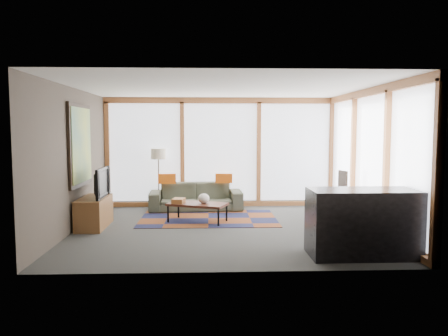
{
  "coord_description": "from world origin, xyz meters",
  "views": [
    {
      "loc": [
        -0.33,
        -8.0,
        1.84
      ],
      "look_at": [
        0.0,
        0.4,
        1.1
      ],
      "focal_mm": 35.0,
      "sensor_mm": 36.0,
      "label": 1
    }
  ],
  "objects_px": {
    "floor_lamp": "(159,178)",
    "television": "(98,183)",
    "bar_counter": "(362,223)",
    "coffee_table": "(198,213)",
    "bookshelf": "(351,211)",
    "tv_console": "(94,212)",
    "sofa": "(196,196)"
  },
  "relations": [
    {
      "from": "sofa",
      "to": "coffee_table",
      "type": "bearing_deg",
      "value": -89.89
    },
    {
      "from": "bookshelf",
      "to": "television",
      "type": "relative_size",
      "value": 2.29
    },
    {
      "from": "floor_lamp",
      "to": "tv_console",
      "type": "xyz_separation_m",
      "value": [
        -1.0,
        -1.99,
        -0.42
      ]
    },
    {
      "from": "tv_console",
      "to": "bar_counter",
      "type": "height_order",
      "value": "bar_counter"
    },
    {
      "from": "sofa",
      "to": "tv_console",
      "type": "distance_m",
      "value": 2.55
    },
    {
      "from": "floor_lamp",
      "to": "coffee_table",
      "type": "distance_m",
      "value": 1.94
    },
    {
      "from": "bookshelf",
      "to": "television",
      "type": "bearing_deg",
      "value": 178.93
    },
    {
      "from": "bar_counter",
      "to": "television",
      "type": "bearing_deg",
      "value": 154.19
    },
    {
      "from": "coffee_table",
      "to": "tv_console",
      "type": "bearing_deg",
      "value": -169.02
    },
    {
      "from": "bar_counter",
      "to": "floor_lamp",
      "type": "bearing_deg",
      "value": 129.78
    },
    {
      "from": "bookshelf",
      "to": "television",
      "type": "xyz_separation_m",
      "value": [
        -4.82,
        0.09,
        0.57
      ]
    },
    {
      "from": "bar_counter",
      "to": "coffee_table",
      "type": "bearing_deg",
      "value": 134.97
    },
    {
      "from": "sofa",
      "to": "television",
      "type": "distance_m",
      "value": 2.54
    },
    {
      "from": "floor_lamp",
      "to": "television",
      "type": "relative_size",
      "value": 1.44
    },
    {
      "from": "coffee_table",
      "to": "bookshelf",
      "type": "relative_size",
      "value": 0.51
    },
    {
      "from": "tv_console",
      "to": "television",
      "type": "relative_size",
      "value": 1.16
    },
    {
      "from": "coffee_table",
      "to": "bar_counter",
      "type": "height_order",
      "value": "bar_counter"
    },
    {
      "from": "bookshelf",
      "to": "floor_lamp",
      "type": "bearing_deg",
      "value": 151.99
    },
    {
      "from": "floor_lamp",
      "to": "tv_console",
      "type": "height_order",
      "value": "floor_lamp"
    },
    {
      "from": "tv_console",
      "to": "bar_counter",
      "type": "xyz_separation_m",
      "value": [
        4.39,
        -2.07,
        0.21
      ]
    },
    {
      "from": "sofa",
      "to": "tv_console",
      "type": "xyz_separation_m",
      "value": [
        -1.88,
        -1.72,
        -0.02
      ]
    },
    {
      "from": "floor_lamp",
      "to": "bookshelf",
      "type": "bearing_deg",
      "value": -28.01
    },
    {
      "from": "sofa",
      "to": "floor_lamp",
      "type": "bearing_deg",
      "value": 160.27
    },
    {
      "from": "tv_console",
      "to": "bar_counter",
      "type": "relative_size",
      "value": 0.73
    },
    {
      "from": "tv_console",
      "to": "bookshelf",
      "type": "bearing_deg",
      "value": -0.91
    },
    {
      "from": "sofa",
      "to": "bookshelf",
      "type": "height_order",
      "value": "sofa"
    },
    {
      "from": "floor_lamp",
      "to": "bookshelf",
      "type": "height_order",
      "value": "floor_lamp"
    },
    {
      "from": "tv_console",
      "to": "bar_counter",
      "type": "bearing_deg",
      "value": -25.2
    },
    {
      "from": "television",
      "to": "bookshelf",
      "type": "bearing_deg",
      "value": -91.06
    },
    {
      "from": "floor_lamp",
      "to": "coffee_table",
      "type": "height_order",
      "value": "floor_lamp"
    },
    {
      "from": "bookshelf",
      "to": "coffee_table",
      "type": "bearing_deg",
      "value": 171.24
    },
    {
      "from": "sofa",
      "to": "floor_lamp",
      "type": "relative_size",
      "value": 1.5
    }
  ]
}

